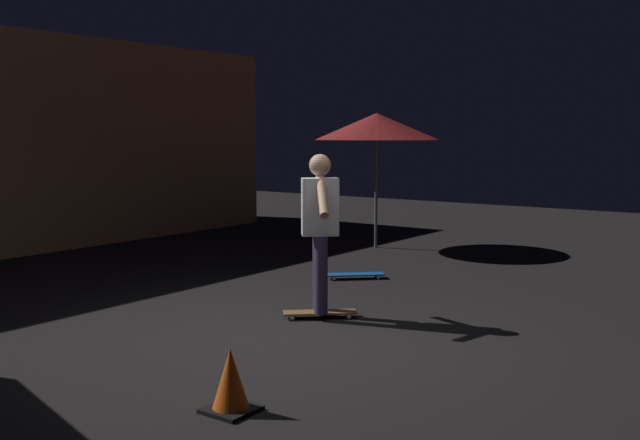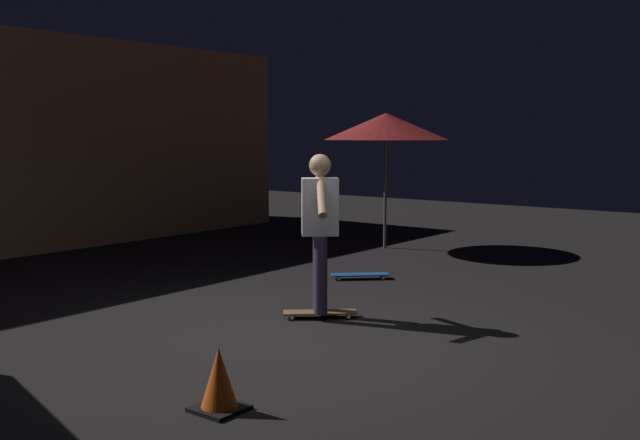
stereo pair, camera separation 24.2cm
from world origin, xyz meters
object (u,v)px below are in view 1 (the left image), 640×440
skateboard_ridden (320,313)px  skateboard_spare (355,275)px  patio_umbrella (377,127)px  traffic_cone (231,382)px  skater (320,221)px

skateboard_ridden → skateboard_spare: size_ratio=1.02×
patio_umbrella → skateboard_ridden: 5.42m
skateboard_ridden → traffic_cone: bearing=-157.3°
skateboard_ridden → skater: 0.98m
patio_umbrella → skater: patio_umbrella is taller
patio_umbrella → skater: bearing=-155.1°
skater → skateboard_ridden: bearing=0.0°
skater → patio_umbrella: bearing=24.9°
skateboard_spare → skater: 2.41m
patio_umbrella → skateboard_spare: bearing=-154.0°
skater → traffic_cone: skater is taller
patio_umbrella → skater: size_ratio=1.38×
patio_umbrella → skateboard_spare: (-2.55, -1.24, -2.02)m
patio_umbrella → skateboard_ridden: (-4.57, -2.12, -2.02)m
skateboard_ridden → patio_umbrella: bearing=24.9°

